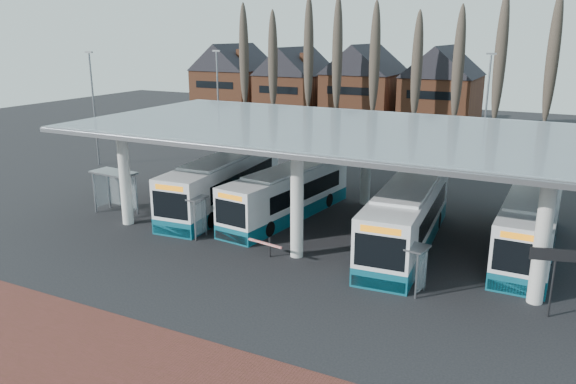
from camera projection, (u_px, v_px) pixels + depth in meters
The scene contains 16 objects.
ground at pixel (275, 273), 28.51m from camera, with size 140.00×140.00×0.00m, color black.
station_canopy at pixel (337, 137), 33.81m from camera, with size 32.00×16.00×6.34m.
poplar_row at pixel (436, 64), 54.38m from camera, with size 45.10×1.10×14.50m.
townhouse_row at pixel (329, 80), 71.46m from camera, with size 36.80×10.30×12.25m.
lamp_post_a at pixel (218, 102), 53.76m from camera, with size 0.80×0.16×10.17m.
lamp_post_b at pixel (486, 113), 46.71m from camera, with size 0.80×0.16×10.17m.
lamp_post_d at pixel (94, 107), 50.40m from camera, with size 0.80×0.16×10.17m.
bus_0 at pixel (224, 184), 38.78m from camera, with size 3.77×13.05×3.58m.
bus_1 at pixel (288, 194), 36.85m from camera, with size 3.86×12.01×3.28m.
bus_2 at pixel (407, 217), 31.78m from camera, with size 3.71×13.08×3.59m.
bus_3 at pixel (530, 224), 30.87m from camera, with size 2.70×12.29×3.41m.
shelter_0 at pixel (116, 183), 37.47m from camera, with size 3.23×1.81×2.89m.
shelter_1 at pixel (186, 205), 33.52m from camera, with size 2.71×1.40×2.49m.
shelter_2 at pixel (402, 255), 26.39m from camera, with size 2.67×1.67×2.31m.
info_sign_0 at pixel (556, 260), 23.40m from camera, with size 2.04×0.68×3.11m.
barrier at pixel (266, 244), 29.96m from camera, with size 2.21×0.79×1.11m.
Camera 1 is at (12.52, -23.13, 11.78)m, focal length 35.00 mm.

